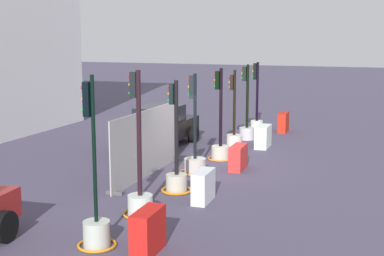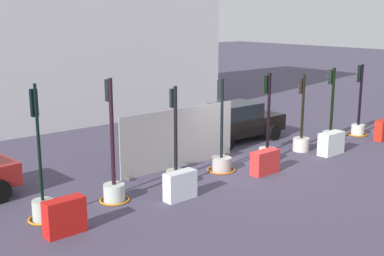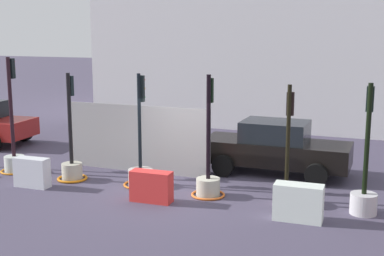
# 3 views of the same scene
# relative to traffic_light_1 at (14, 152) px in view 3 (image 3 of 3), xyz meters

# --- Properties ---
(ground_plane) EXTENTS (120.00, 120.00, 0.00)m
(ground_plane) POSITION_rel_traffic_light_1_xyz_m (5.24, -0.17, -0.64)
(ground_plane) COLOR #463F55
(traffic_light_1) EXTENTS (0.88, 0.88, 3.57)m
(traffic_light_1) POSITION_rel_traffic_light_1_xyz_m (0.00, 0.00, 0.00)
(traffic_light_1) COLOR silver
(traffic_light_1) RESTS_ON ground_plane
(traffic_light_2) EXTENTS (0.89, 0.89, 3.16)m
(traffic_light_2) POSITION_rel_traffic_light_1_xyz_m (2.18, -0.10, -0.11)
(traffic_light_2) COLOR #B9B4A0
(traffic_light_2) RESTS_ON ground_plane
(traffic_light_3) EXTENTS (0.98, 0.98, 3.19)m
(traffic_light_3) POSITION_rel_traffic_light_1_xyz_m (4.33, 0.11, -0.16)
(traffic_light_3) COLOR #B6AEA6
(traffic_light_3) RESTS_ON ground_plane
(traffic_light_4) EXTENTS (0.91, 0.91, 3.24)m
(traffic_light_4) POSITION_rel_traffic_light_1_xyz_m (6.44, -0.09, -0.11)
(traffic_light_4) COLOR #BAB6A3
(traffic_light_4) RESTS_ON ground_plane
(traffic_light_5) EXTENTS (0.64, 0.64, 3.05)m
(traffic_light_5) POSITION_rel_traffic_light_1_xyz_m (8.51, -0.01, -0.06)
(traffic_light_5) COLOR beige
(traffic_light_5) RESTS_ON ground_plane
(traffic_light_6) EXTENTS (0.64, 0.64, 3.16)m
(traffic_light_6) POSITION_rel_traffic_light_1_xyz_m (10.39, -0.05, 0.02)
(traffic_light_6) COLOR silver
(traffic_light_6) RESTS_ON ground_plane
(construction_barrier_1) EXTENTS (1.01, 0.41, 0.84)m
(construction_barrier_1) POSITION_rel_traffic_light_1_xyz_m (1.55, -1.12, -0.22)
(construction_barrier_1) COLOR silver
(construction_barrier_1) RESTS_ON ground_plane
(construction_barrier_2) EXTENTS (1.09, 0.43, 0.81)m
(construction_barrier_2) POSITION_rel_traffic_light_1_xyz_m (5.23, -1.08, -0.24)
(construction_barrier_2) COLOR red
(construction_barrier_2) RESTS_ON ground_plane
(construction_barrier_3) EXTENTS (1.14, 0.51, 0.86)m
(construction_barrier_3) POSITION_rel_traffic_light_1_xyz_m (9.00, -1.07, -0.21)
(construction_barrier_3) COLOR white
(construction_barrier_3) RESTS_ON ground_plane
(car_black_sedan) EXTENTS (4.49, 2.06, 1.64)m
(car_black_sedan) POSITION_rel_traffic_light_1_xyz_m (7.62, 2.73, 0.17)
(car_black_sedan) COLOR black
(car_black_sedan) RESTS_ON ground_plane
(building_main_facade) EXTENTS (15.88, 8.75, 11.45)m
(building_main_facade) POSITION_rel_traffic_light_1_xyz_m (4.85, 13.35, 5.11)
(building_main_facade) COLOR silver
(building_main_facade) RESTS_ON ground_plane
(site_fence_panel) EXTENTS (4.90, 0.50, 2.09)m
(site_fence_panel) POSITION_rel_traffic_light_1_xyz_m (3.53, 1.40, 0.37)
(site_fence_panel) COLOR #A09E9E
(site_fence_panel) RESTS_ON ground_plane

